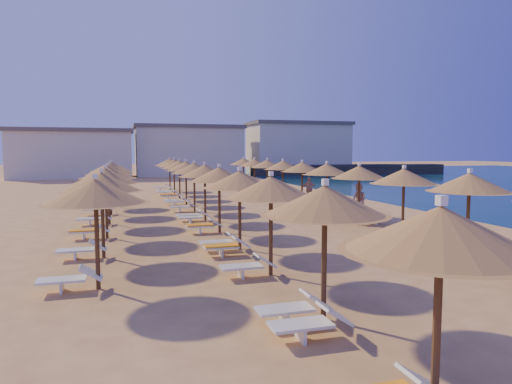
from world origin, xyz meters
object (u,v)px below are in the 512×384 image
object	(u,v)px
jetty	(349,169)
beachgoer_b	(359,201)
parasol_row_west	(205,172)
beachgoer_c	(309,189)
parasol_row_east	(327,170)

from	to	relation	value
jetty	beachgoer_b	world-z (taller)	beachgoer_b
jetty	parasol_row_west	world-z (taller)	parasol_row_west
jetty	beachgoer_c	distance (m)	39.04
jetty	beachgoer_c	bearing A→B (deg)	-117.52
beachgoer_c	beachgoer_b	world-z (taller)	beachgoer_b
parasol_row_east	parasol_row_west	distance (m)	6.94
parasol_row_west	beachgoer_b	bearing A→B (deg)	-10.71
jetty	beachgoer_c	world-z (taller)	beachgoer_c
parasol_row_east	beachgoer_b	distance (m)	2.53
parasol_row_west	jetty	bearing A→B (deg)	53.60
jetty	parasol_row_east	size ratio (longest dim) A/B	0.76
parasol_row_west	beachgoer_b	distance (m)	8.44
jetty	parasol_row_east	xyz separation A→B (m)	(-22.26, -39.61, 1.80)
beachgoer_c	parasol_row_west	bearing A→B (deg)	-106.00
parasol_row_east	beachgoer_b	size ratio (longest dim) A/B	21.08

